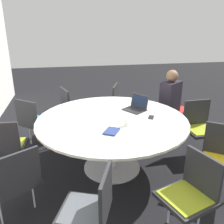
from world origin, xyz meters
TOP-DOWN VIEW (x-y plane):
  - ground_plane at (0.00, 0.00)m, footprint 16.00×16.00m
  - conference_table at (0.00, 0.00)m, footprint 2.00×2.00m
  - chair_0 at (1.02, -1.32)m, footprint 0.60×0.60m
  - chair_1 at (1.30, -0.42)m, footprint 0.56×0.55m
  - chair_2 at (1.27, 0.51)m, footprint 0.55×0.54m
  - chair_3 at (0.78, 1.13)m, footprint 0.60×0.60m
  - chair_4 at (-0.01, 1.37)m, footprint 0.44×0.46m
  - chair_5 at (-0.79, 1.11)m, footprint 0.59×0.60m
  - chair_6 at (-1.31, 0.41)m, footprint 0.56×0.55m
  - chair_7 at (-1.26, -0.52)m, footprint 0.56×0.54m
  - chair_8 at (-0.74, -1.15)m, footprint 0.60×0.60m
  - chair_9 at (0.14, -1.36)m, footprint 0.44×0.46m
  - person_0 at (0.82, -1.17)m, footprint 0.39×0.42m
  - laptop at (0.30, -0.41)m, footprint 0.39×0.38m
  - spiral_notebook at (-0.39, 0.07)m, footprint 0.26×0.23m
  - coffee_cup at (-0.24, -0.15)m, footprint 0.08×0.08m
  - cell_phone at (-0.04, -0.53)m, footprint 0.16×0.12m
  - handbag at (1.18, 0.96)m, footprint 0.36×0.16m

SIDE VIEW (x-z plane):
  - ground_plane at x=0.00m, z-range 0.00..0.00m
  - handbag at x=1.18m, z-range 0.00..0.28m
  - chair_0 at x=1.02m, z-range 0.08..0.93m
  - chair_1 at x=1.30m, z-range 0.08..0.93m
  - chair_2 at x=1.27m, z-range 0.08..0.93m
  - chair_3 at x=0.78m, z-range 0.08..0.93m
  - chair_4 at x=-0.01m, z-range 0.08..0.93m
  - chair_5 at x=-0.79m, z-range 0.08..0.93m
  - chair_6 at x=-1.31m, z-range 0.08..0.93m
  - chair_7 at x=-1.26m, z-range 0.08..0.93m
  - chair_8 at x=-0.74m, z-range 0.08..0.93m
  - chair_9 at x=0.14m, z-range 0.08..0.93m
  - conference_table at x=0.00m, z-range 0.27..1.02m
  - person_0 at x=0.82m, z-range 0.10..1.30m
  - cell_phone at x=-0.04m, z-range 0.75..0.76m
  - spiral_notebook at x=-0.39m, z-range 0.75..0.77m
  - coffee_cup at x=-0.24m, z-range 0.75..0.85m
  - laptop at x=0.30m, z-range 0.69..0.91m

